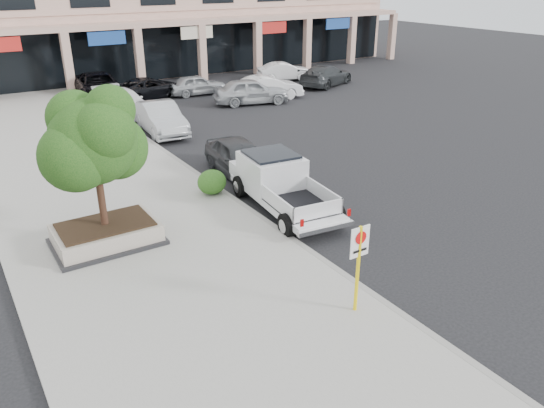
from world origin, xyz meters
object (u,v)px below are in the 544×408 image
at_px(lot_car_a, 251,91).
at_px(lot_car_c, 326,75).
at_px(no_parking_sign, 359,257).
at_px(planter, 106,234).
at_px(curb_car_d, 99,86).
at_px(curb_car_c, 123,102).
at_px(pickup_truck, 285,186).
at_px(curb_car_b, 160,118).
at_px(lot_car_d, 148,88).
at_px(lot_car_f, 285,71).
at_px(curb_car_a, 240,158).
at_px(lot_car_e, 197,85).
at_px(lot_car_b, 268,88).
at_px(planter_tree, 97,140).

bearing_deg(lot_car_a, lot_car_c, -59.38).
distance_m(no_parking_sign, lot_car_c, 28.82).
relative_size(planter, curb_car_d, 0.55).
bearing_deg(planter, curb_car_c, 70.06).
bearing_deg(lot_car_a, pickup_truck, 169.11).
height_order(curb_car_b, lot_car_d, curb_car_b).
bearing_deg(lot_car_f, curb_car_c, 123.13).
bearing_deg(pickup_truck, lot_car_f, 62.16).
height_order(no_parking_sign, pickup_truck, no_parking_sign).
xyz_separation_m(curb_car_a, lot_car_c, (14.67, 13.07, -0.00)).
xyz_separation_m(curb_car_d, lot_car_a, (7.70, -7.03, 0.00)).
bearing_deg(lot_car_f, lot_car_a, 149.34).
bearing_deg(lot_car_d, lot_car_e, -119.92).
xyz_separation_m(curb_car_d, lot_car_d, (2.68, -2.10, -0.10)).
bearing_deg(lot_car_c, lot_car_a, 82.19).
xyz_separation_m(planter, curb_car_a, (6.58, 3.32, 0.29)).
relative_size(curb_car_a, lot_car_a, 0.93).
xyz_separation_m(planter, lot_car_e, (11.82, 18.64, 0.21)).
bearing_deg(no_parking_sign, curb_car_d, 86.47).
distance_m(lot_car_b, lot_car_d, 7.95).
bearing_deg(lot_car_a, lot_car_d, 61.10).
bearing_deg(planter, no_parking_sign, -58.65).
relative_size(planter_tree, lot_car_e, 1.00).
bearing_deg(curb_car_b, planter, -114.14).
relative_size(no_parking_sign, lot_car_f, 0.55).
bearing_deg(curb_car_d, lot_car_f, -0.43).
distance_m(lot_car_a, lot_car_d, 7.04).
xyz_separation_m(curb_car_a, curb_car_d, (-0.71, 18.02, 0.05)).
bearing_deg(curb_car_c, planter, -117.78).
xyz_separation_m(no_parking_sign, curb_car_b, (2.04, 17.87, -0.83)).
distance_m(pickup_truck, lot_car_f, 24.44).
relative_size(planter, lot_car_e, 0.80).
bearing_deg(pickup_truck, lot_car_e, 79.67).
distance_m(planter_tree, curb_car_b, 12.76).
xyz_separation_m(planter_tree, lot_car_c, (21.11, 16.23, -2.66)).
height_order(curb_car_b, lot_car_e, curb_car_b).
bearing_deg(curb_car_a, curb_car_d, 97.42).
relative_size(planter, planter_tree, 0.80).
xyz_separation_m(planter_tree, curb_car_a, (6.44, 3.17, -2.65)).
height_order(no_parking_sign, curb_car_c, no_parking_sign).
height_order(curb_car_a, lot_car_d, curb_car_a).
xyz_separation_m(lot_car_b, lot_car_f, (4.58, 4.82, -0.08)).
height_order(curb_car_d, lot_car_b, curb_car_d).
bearing_deg(lot_car_d, curb_car_c, 119.91).
height_order(curb_car_c, lot_car_f, curb_car_c).
height_order(planter_tree, pickup_truck, planter_tree).
bearing_deg(curb_car_b, planter_tree, -113.95).
xyz_separation_m(no_parking_sign, lot_car_a, (9.44, 21.10, -0.82)).
height_order(curb_car_a, lot_car_f, curb_car_a).
distance_m(curb_car_d, lot_car_b, 11.34).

